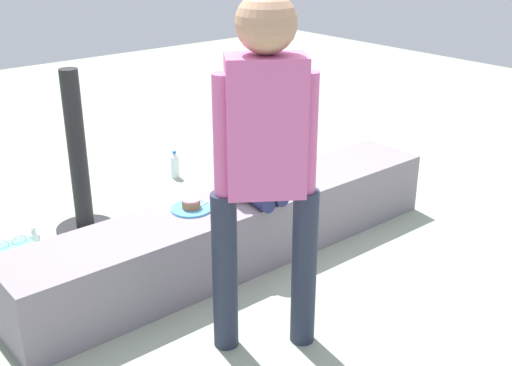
% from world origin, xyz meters
% --- Properties ---
extents(ground_plane, '(12.00, 12.00, 0.00)m').
position_xyz_m(ground_plane, '(0.00, 0.00, 0.00)').
color(ground_plane, gray).
extents(concrete_ledge, '(2.68, 0.45, 0.38)m').
position_xyz_m(concrete_ledge, '(0.00, 0.00, 0.19)').
color(concrete_ledge, gray).
rests_on(concrete_ledge, ground_plane).
extents(child_seated, '(0.28, 0.33, 0.48)m').
position_xyz_m(child_seated, '(0.06, -0.04, 0.60)').
color(child_seated, navy).
rests_on(child_seated, concrete_ledge).
extents(adult_standing, '(0.41, 0.34, 1.58)m').
position_xyz_m(adult_standing, '(-0.40, -0.69, 0.95)').
color(adult_standing, '#242A3C').
rests_on(adult_standing, ground_plane).
extents(cake_plate, '(0.22, 0.22, 0.07)m').
position_xyz_m(cake_plate, '(-0.29, 0.05, 0.40)').
color(cake_plate, '#4CA5D8').
rests_on(cake_plate, concrete_ledge).
extents(gift_bag, '(0.21, 0.11, 0.30)m').
position_xyz_m(gift_bag, '(-1.11, 0.52, 0.13)').
color(gift_bag, '#59C6B2').
rests_on(gift_bag, ground_plane).
extents(railing_post, '(0.36, 0.36, 1.04)m').
position_xyz_m(railing_post, '(-0.53, 0.89, 0.38)').
color(railing_post, black).
rests_on(railing_post, ground_plane).
extents(water_bottle_near_gift, '(0.06, 0.06, 0.21)m').
position_xyz_m(water_bottle_near_gift, '(0.41, 1.31, 0.10)').
color(water_bottle_near_gift, silver).
rests_on(water_bottle_near_gift, ground_plane).
extents(water_bottle_far_side, '(0.06, 0.06, 0.19)m').
position_xyz_m(water_bottle_far_side, '(-0.90, 0.77, 0.09)').
color(water_bottle_far_side, silver).
rests_on(water_bottle_far_side, ground_plane).
extents(cake_box_white, '(0.30, 0.32, 0.11)m').
position_xyz_m(cake_box_white, '(0.97, 0.80, 0.06)').
color(cake_box_white, white).
rests_on(cake_box_white, ground_plane).
extents(handbag_black_leather, '(0.26, 0.15, 0.29)m').
position_xyz_m(handbag_black_leather, '(1.06, 1.23, 0.10)').
color(handbag_black_leather, black).
rests_on(handbag_black_leather, ground_plane).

